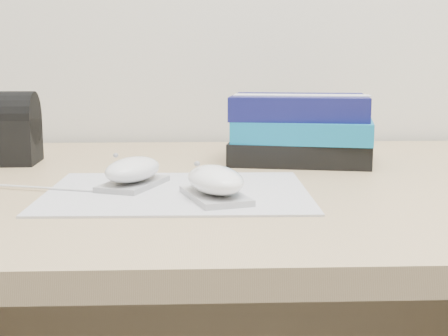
{
  "coord_description": "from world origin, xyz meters",
  "views": [
    {
      "loc": [
        -0.07,
        0.69,
        0.9
      ],
      "look_at": [
        -0.04,
        1.43,
        0.77
      ],
      "focal_mm": 50.0,
      "sensor_mm": 36.0,
      "label": 1
    }
  ],
  "objects_px": {
    "mouse_front": "(215,183)",
    "book_stack": "(301,129)",
    "desk": "(246,313)",
    "mouse_rear": "(133,172)"
  },
  "relations": [
    {
      "from": "mouse_front",
      "to": "book_stack",
      "type": "bearing_deg",
      "value": 63.12
    },
    {
      "from": "desk",
      "to": "mouse_rear",
      "type": "bearing_deg",
      "value": -140.11
    },
    {
      "from": "mouse_front",
      "to": "book_stack",
      "type": "xyz_separation_m",
      "value": [
        0.15,
        0.3,
        0.03
      ]
    },
    {
      "from": "mouse_rear",
      "to": "book_stack",
      "type": "relative_size",
      "value": 0.47
    },
    {
      "from": "mouse_rear",
      "to": "desk",
      "type": "bearing_deg",
      "value": 39.89
    },
    {
      "from": "mouse_rear",
      "to": "mouse_front",
      "type": "height_order",
      "value": "mouse_front"
    },
    {
      "from": "desk",
      "to": "mouse_front",
      "type": "distance_m",
      "value": 0.34
    },
    {
      "from": "mouse_front",
      "to": "desk",
      "type": "bearing_deg",
      "value": 75.66
    },
    {
      "from": "mouse_rear",
      "to": "book_stack",
      "type": "xyz_separation_m",
      "value": [
        0.26,
        0.22,
        0.03
      ]
    },
    {
      "from": "mouse_front",
      "to": "mouse_rear",
      "type": "bearing_deg",
      "value": 143.48
    }
  ]
}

